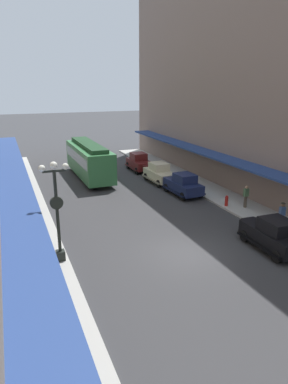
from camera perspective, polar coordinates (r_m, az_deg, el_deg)
ground_plane at (r=19.43m, az=6.74°, el=-9.97°), size 200.00×200.00×0.00m
sidewalk_left at (r=17.46m, az=-16.12°, el=-13.65°), size 3.00×60.00×0.15m
parked_car_0 at (r=29.02m, az=6.40°, el=1.31°), size 2.27×4.31×1.84m
parked_car_1 at (r=20.68m, az=20.26°, el=-6.36°), size 2.23×4.29×1.84m
parked_car_2 at (r=37.17m, az=-0.77°, el=4.94°), size 2.18×4.27×1.84m
parked_car_3 at (r=32.53m, az=2.60°, el=3.14°), size 2.28×4.31×1.84m
streetcar at (r=34.26m, az=-8.90°, el=5.32°), size 2.58×9.62×3.46m
lamp_post_with_clock at (r=17.79m, az=-13.97°, el=-2.51°), size 1.42×0.44×5.16m
fire_hydrant at (r=26.63m, az=13.26°, el=-1.38°), size 0.24×0.24×0.82m
pedestrian_0 at (r=23.44m, az=21.48°, el=-3.54°), size 0.36×0.28×1.67m
pedestrian_1 at (r=27.50m, az=-19.17°, el=-0.36°), size 0.36×0.24×1.64m
pedestrian_3 at (r=30.47m, az=-19.17°, el=1.35°), size 0.36×0.28×1.67m
pedestrian_4 at (r=26.58m, az=16.21°, el=-0.67°), size 0.36×0.24×1.64m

